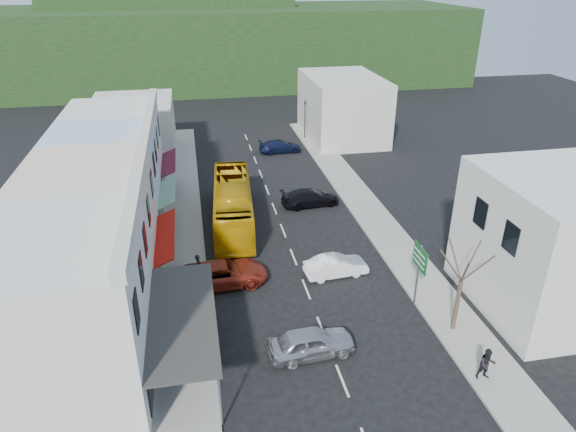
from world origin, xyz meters
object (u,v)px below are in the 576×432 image
Objects in this scene: bus at (233,205)px; street_tree at (461,281)px; traffic_signal at (305,120)px; car_red at (223,274)px; direction_sign at (418,276)px; car_white at (336,266)px; car_silver at (311,344)px; pedestrian_left at (199,265)px; pedestrian_right at (487,364)px.

bus is 18.82m from street_tree.
car_red is at bearing 43.28° from traffic_signal.
direction_sign is 0.62× the size of street_tree.
street_tree reaches higher than car_white.
car_red is (-1.43, -8.40, -0.85)m from bus.
bus is 2.64× the size of car_white.
street_tree is (1.11, -2.68, 1.23)m from direction_sign.
bus is 15.93m from direction_sign.
bus is at bearing 4.20° from car_silver.
traffic_signal is (4.35, 28.82, 1.55)m from car_white.
car_white is (3.32, 7.11, 0.00)m from car_silver.
car_silver is 1.10× the size of direction_sign.
street_tree is 35.52m from traffic_signal.
bus is at bearing 124.69° from street_tree.
street_tree is at bearing 66.25° from traffic_signal.
direction_sign is (7.06, 3.11, 1.31)m from car_silver.
pedestrian_left is (-1.50, 0.90, 0.30)m from car_red.
direction_sign reaches higher than car_silver.
car_silver is 0.68× the size of street_tree.
car_white is 29.19m from traffic_signal.
bus reaches higher than car_red.
bus is at bearing 124.36° from pedestrian_right.
direction_sign is (12.49, -5.23, 1.01)m from pedestrian_left.
traffic_signal is (13.10, 27.59, 1.25)m from pedestrian_left.
pedestrian_right is at bearing 65.71° from traffic_signal.
bus is 2.57× the size of traffic_signal.
bus reaches higher than pedestrian_right.
pedestrian_right is at bearing -162.08° from car_white.
pedestrian_right is 0.26× the size of street_tree.
traffic_signal reaches higher than car_red.
pedestrian_right reaches higher than car_white.
traffic_signal reaches higher than bus.
car_white is 0.98× the size of traffic_signal.
pedestrian_left is (-8.75, 1.24, 0.30)m from car_white.
car_silver and car_white have the same top height.
street_tree is 1.43× the size of traffic_signal.
pedestrian_left is 15.89m from street_tree.
pedestrian_left reaches higher than car_white.
pedestrian_right is at bearing -118.21° from car_silver.
car_white is at bearing 119.41° from pedestrian_right.
bus is at bearing -13.26° from car_red.
car_silver is at bearing -76.79° from bus.
direction_sign reaches higher than pedestrian_right.
pedestrian_right is 4.45m from street_tree.
direction_sign is 32.83m from traffic_signal.
pedestrian_left reaches higher than car_red.
car_silver is 2.59× the size of pedestrian_left.
car_white is at bearing -29.81° from car_silver.
direction_sign is at bearing -48.85° from bus.
street_tree is (0.32, 3.83, 2.23)m from pedestrian_right.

